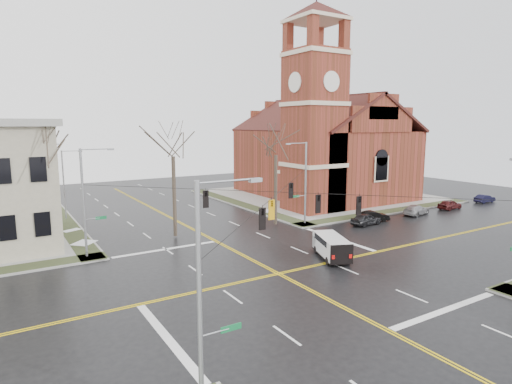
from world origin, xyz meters
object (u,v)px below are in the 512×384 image
signal_pole_nw (86,200)px  cargo_van (331,245)px  parked_car_c (416,210)px  parked_car_d (450,204)px  parked_car_a (366,219)px  tree_nw_near (173,151)px  signal_pole_sw (204,293)px  tree_nw_far (43,157)px  church (321,142)px  streetlight_north_b (46,167)px  parked_car_e (485,199)px  streetlight_north_a (65,182)px  tree_ne (276,150)px  signal_pole_ne (304,181)px  parked_car_b (373,216)px

signal_pole_nw → cargo_van: 20.60m
parked_car_c → parked_car_d: size_ratio=1.13×
parked_car_a → tree_nw_near: 22.26m
signal_pole_sw → tree_nw_far: bearing=96.3°
signal_pole_sw → parked_car_d: size_ratio=2.39×
signal_pole_sw → church: bearing=45.2°
signal_pole_nw → parked_car_c: (37.67, -3.11, -4.33)m
streetlight_north_b → parked_car_e: size_ratio=2.30×
parked_car_e → tree_nw_far: (-55.72, 4.50, 7.86)m
streetlight_north_a → tree_ne: (19.14, -15.09, 3.80)m
signal_pole_nw → parked_car_a: (28.46, -3.72, -4.29)m
parked_car_c → parked_car_e: (15.31, 0.30, -0.05)m
parked_car_d → parked_car_a: bearing=89.2°
church → cargo_van: bearing=-128.3°
signal_pole_nw → tree_ne: tree_ne is taller
streetlight_north_b → signal_pole_ne: bearing=-58.9°
signal_pole_ne → parked_car_c: 15.95m
signal_pole_nw → tree_nw_near: bearing=15.7°
streetlight_north_a → parked_car_a: (27.79, -20.22, -3.81)m
church → parked_car_c: 18.23m
parked_car_a → parked_car_e: bearing=-92.4°
signal_pole_sw → parked_car_d: signal_pole_sw is taller
parked_car_b → parked_car_e: parked_car_b is taller
streetlight_north_b → parked_car_d: streetlight_north_b is taller
signal_pole_nw → cargo_van: size_ratio=1.74×
church → signal_pole_ne: bearing=-135.3°
signal_pole_ne → cargo_van: signal_pole_ne is taller
parked_car_a → parked_car_e: (24.52, 0.92, -0.09)m
signal_pole_ne → parked_car_b: bearing=-20.4°
cargo_van → tree_nw_near: (-8.72, 12.96, 7.43)m
signal_pole_nw → parked_car_b: (30.47, -2.91, -4.34)m
streetlight_north_b → tree_nw_near: bearing=-77.0°
streetlight_north_b → parked_car_a: (27.79, -40.22, -3.81)m
signal_pole_ne → parked_car_e: 30.78m
parked_car_a → parked_car_d: size_ratio=1.03×
church → parked_car_e: bearing=-43.6°
signal_pole_ne → tree_nw_far: tree_nw_far is taller
tree_nw_near → tree_ne: 11.30m
church → signal_pole_nw: church is taller
church → tree_nw_far: church is taller
streetlight_north_a → parked_car_e: 55.90m
parked_car_b → tree_ne: 13.82m
parked_car_d → parked_car_e: bearing=-90.4°
streetlight_north_a → tree_nw_near: tree_nw_near is taller
tree_nw_near → signal_pole_sw: bearing=-108.6°
parked_car_a → signal_pole_ne: bearing=52.8°
parked_car_c → parked_car_d: bearing=-102.6°
parked_car_c → signal_pole_ne: bearing=66.2°
parked_car_e → tree_nw_far: bearing=86.6°
tree_nw_near → tree_ne: (11.26, -1.00, -0.26)m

